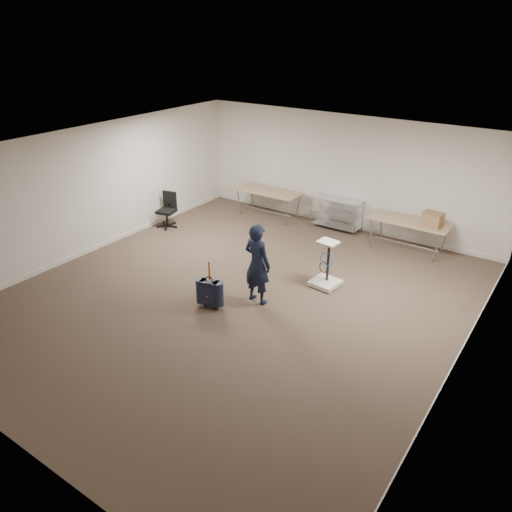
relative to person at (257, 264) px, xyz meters
The scene contains 10 objects.
ground 0.87m from the person, 163.97° to the right, with size 9.00×9.00×0.00m, color #4C3C2E.
room_shell 1.51m from the person, 106.90° to the left, with size 8.00×9.00×9.00m.
folding_table_left 4.47m from the person, 120.77° to the left, with size 1.80×0.75×0.73m.
folding_table_right 4.13m from the person, 68.48° to the left, with size 1.80×0.75×0.73m.
wire_shelf 4.12m from the person, 95.39° to the left, with size 1.22×0.47×0.80m.
person is the anchor object (origin of this frame).
suitcase 1.01m from the person, 129.26° to the right, with size 0.38×0.27×0.93m.
office_chair 4.41m from the person, 155.92° to the left, with size 0.54×0.54×0.89m.
equipment_cart 1.57m from the person, 58.22° to the left, with size 0.58×0.58×0.96m.
cardboard_box 4.28m from the person, 61.80° to the left, with size 0.41×0.31×0.31m, color #8E5D42.
Camera 1 is at (5.00, -6.60, 4.82)m, focal length 35.00 mm.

